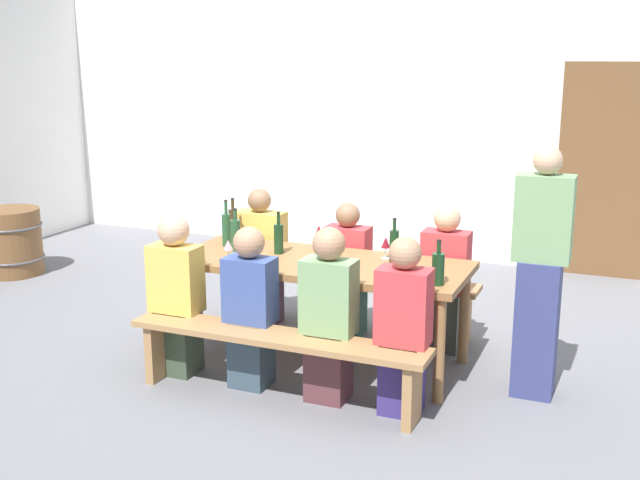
{
  "coord_description": "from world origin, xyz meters",
  "views": [
    {
      "loc": [
        2.03,
        -4.88,
        2.18
      ],
      "look_at": [
        0.0,
        0.0,
        0.9
      ],
      "focal_mm": 43.57,
      "sensor_mm": 36.0,
      "label": 1
    }
  ],
  "objects_px": {
    "wine_bottle_1": "(279,238)",
    "wine_bottle_2": "(438,268)",
    "seated_guest_near_2": "(329,318)",
    "seated_guest_near_3": "(403,330)",
    "wooden_door": "(605,172)",
    "seated_guest_near_0": "(176,297)",
    "wine_bottle_0": "(235,234)",
    "seated_guest_far_0": "(260,261)",
    "tasting_table": "(320,271)",
    "seated_guest_far_1": "(347,273)",
    "bench_near": "(276,348)",
    "bench_far": "(354,286)",
    "wine_glass_0": "(386,243)",
    "wine_glass_1": "(319,232)",
    "wine_bottle_3": "(394,246)",
    "seated_guest_near_1": "(250,310)",
    "seated_guest_far_2": "(445,282)",
    "wine_glass_2": "(228,246)",
    "wine_bottle_4": "(227,229)",
    "wine_barrel": "(11,242)",
    "standing_host": "(540,278)",
    "wine_bottle_5": "(233,223)"
  },
  "relations": [
    {
      "from": "seated_guest_near_0",
      "to": "seated_guest_near_2",
      "type": "distance_m",
      "value": 1.13
    },
    {
      "from": "wine_barrel",
      "to": "wine_bottle_4",
      "type": "bearing_deg",
      "value": -15.07
    },
    {
      "from": "seated_guest_near_1",
      "to": "seated_guest_far_1",
      "type": "height_order",
      "value": "seated_guest_near_1"
    },
    {
      "from": "seated_guest_far_0",
      "to": "wine_glass_1",
      "type": "bearing_deg",
      "value": 68.63
    },
    {
      "from": "wine_glass_0",
      "to": "seated_guest_far_2",
      "type": "height_order",
      "value": "seated_guest_far_2"
    },
    {
      "from": "wooden_door",
      "to": "bench_near",
      "type": "height_order",
      "value": "wooden_door"
    },
    {
      "from": "wine_glass_1",
      "to": "bench_far",
      "type": "bearing_deg",
      "value": 69.46
    },
    {
      "from": "tasting_table",
      "to": "bench_far",
      "type": "distance_m",
      "value": 0.79
    },
    {
      "from": "wine_bottle_1",
      "to": "wine_glass_2",
      "type": "xyz_separation_m",
      "value": [
        -0.24,
        -0.33,
        -0.01
      ]
    },
    {
      "from": "wine_bottle_0",
      "to": "wine_glass_1",
      "type": "bearing_deg",
      "value": 29.11
    },
    {
      "from": "tasting_table",
      "to": "wine_bottle_2",
      "type": "xyz_separation_m",
      "value": [
        0.91,
        -0.26,
        0.19
      ]
    },
    {
      "from": "bench_far",
      "to": "wine_bottle_1",
      "type": "height_order",
      "value": "wine_bottle_1"
    },
    {
      "from": "seated_guest_near_2",
      "to": "seated_guest_far_2",
      "type": "xyz_separation_m",
      "value": [
        0.47,
        1.14,
        -0.02
      ]
    },
    {
      "from": "seated_guest_near_2",
      "to": "seated_guest_near_3",
      "type": "xyz_separation_m",
      "value": [
        0.49,
        0.0,
        -0.01
      ]
    },
    {
      "from": "bench_far",
      "to": "standing_host",
      "type": "xyz_separation_m",
      "value": [
        1.51,
        -0.71,
        0.43
      ]
    },
    {
      "from": "wine_bottle_1",
      "to": "wine_bottle_2",
      "type": "xyz_separation_m",
      "value": [
        1.27,
        -0.33,
        -0.01
      ]
    },
    {
      "from": "tasting_table",
      "to": "wine_glass_0",
      "type": "xyz_separation_m",
      "value": [
        0.41,
        0.23,
        0.19
      ]
    },
    {
      "from": "wooden_door",
      "to": "wine_bottle_1",
      "type": "xyz_separation_m",
      "value": [
        -2.08,
        -3.06,
        -0.18
      ]
    },
    {
      "from": "seated_guest_far_1",
      "to": "standing_host",
      "type": "relative_size",
      "value": 0.65
    },
    {
      "from": "wine_glass_0",
      "to": "wine_barrel",
      "type": "bearing_deg",
      "value": 170.62
    },
    {
      "from": "wooden_door",
      "to": "seated_guest_near_0",
      "type": "xyz_separation_m",
      "value": [
        -2.55,
        -3.7,
        -0.5
      ]
    },
    {
      "from": "standing_host",
      "to": "seated_guest_far_1",
      "type": "bearing_deg",
      "value": -20.34
    },
    {
      "from": "wine_barrel",
      "to": "tasting_table",
      "type": "bearing_deg",
      "value": -13.76
    },
    {
      "from": "bench_near",
      "to": "seated_guest_near_0",
      "type": "xyz_separation_m",
      "value": [
        -0.83,
        0.15,
        0.19
      ]
    },
    {
      "from": "wine_bottle_1",
      "to": "seated_guest_near_3",
      "type": "relative_size",
      "value": 0.28
    },
    {
      "from": "seated_guest_far_0",
      "to": "wine_barrel",
      "type": "distance_m",
      "value": 3.01
    },
    {
      "from": "wooden_door",
      "to": "bench_near",
      "type": "xyz_separation_m",
      "value": [
        -1.72,
        -3.85,
        -0.69
      ]
    },
    {
      "from": "seated_guest_far_0",
      "to": "wine_glass_2",
      "type": "bearing_deg",
      "value": 11.77
    },
    {
      "from": "wine_bottle_1",
      "to": "wine_barrel",
      "type": "distance_m",
      "value": 3.54
    },
    {
      "from": "bench_far",
      "to": "wine_glass_1",
      "type": "bearing_deg",
      "value": -110.54
    },
    {
      "from": "wine_bottle_1",
      "to": "seated_guest_far_2",
      "type": "xyz_separation_m",
      "value": [
        1.12,
        0.5,
        -0.34
      ]
    },
    {
      "from": "seated_guest_far_2",
      "to": "wine_glass_0",
      "type": "bearing_deg",
      "value": -46.37
    },
    {
      "from": "wine_bottle_1",
      "to": "seated_guest_near_1",
      "type": "height_order",
      "value": "seated_guest_near_1"
    },
    {
      "from": "bench_far",
      "to": "wine_bottle_2",
      "type": "relative_size",
      "value": 6.78
    },
    {
      "from": "tasting_table",
      "to": "standing_host",
      "type": "distance_m",
      "value": 1.51
    },
    {
      "from": "tasting_table",
      "to": "seated_guest_far_1",
      "type": "distance_m",
      "value": 0.6
    },
    {
      "from": "bench_far",
      "to": "wine_glass_2",
      "type": "distance_m",
      "value": 1.25
    },
    {
      "from": "wine_glass_0",
      "to": "wine_glass_2",
      "type": "relative_size",
      "value": 1.05
    },
    {
      "from": "seated_guest_near_0",
      "to": "seated_guest_near_1",
      "type": "bearing_deg",
      "value": -90.0
    },
    {
      "from": "wine_bottle_1",
      "to": "wine_bottle_3",
      "type": "height_order",
      "value": "wine_bottle_3"
    },
    {
      "from": "wine_bottle_3",
      "to": "seated_guest_far_2",
      "type": "height_order",
      "value": "seated_guest_far_2"
    },
    {
      "from": "tasting_table",
      "to": "seated_guest_far_2",
      "type": "relative_size",
      "value": 1.89
    },
    {
      "from": "wine_bottle_4",
      "to": "seated_guest_near_0",
      "type": "bearing_deg",
      "value": -90.73
    },
    {
      "from": "wine_bottle_2",
      "to": "seated_guest_far_1",
      "type": "xyz_separation_m",
      "value": [
        -0.92,
        0.83,
        -0.36
      ]
    },
    {
      "from": "seated_guest_near_1",
      "to": "seated_guest_near_3",
      "type": "xyz_separation_m",
      "value": [
        1.05,
        0.0,
        0.01
      ]
    },
    {
      "from": "seated_guest_near_2",
      "to": "seated_guest_far_1",
      "type": "bearing_deg",
      "value": 14.87
    },
    {
      "from": "wooden_door",
      "to": "bench_far",
      "type": "relative_size",
      "value": 1.05
    },
    {
      "from": "wine_bottle_0",
      "to": "seated_guest_far_0",
      "type": "xyz_separation_m",
      "value": [
        -0.07,
        0.54,
        -0.35
      ]
    },
    {
      "from": "bench_far",
      "to": "wine_bottle_0",
      "type": "xyz_separation_m",
      "value": [
        -0.69,
        -0.69,
        0.52
      ]
    },
    {
      "from": "wine_bottle_5",
      "to": "bench_near",
      "type": "bearing_deg",
      "value": -50.5
    }
  ]
}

